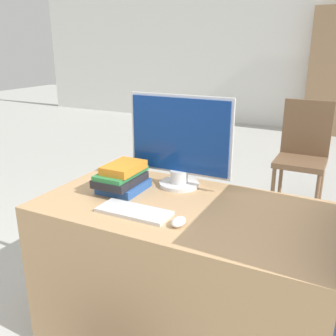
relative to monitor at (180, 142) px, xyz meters
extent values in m
cube|color=white|center=(0.13, 5.47, 0.40)|extent=(12.00, 0.06, 2.80)
cube|color=tan|center=(0.13, -0.22, -0.62)|extent=(1.35, 0.72, 0.77)
cylinder|color=silver|center=(0.00, 0.00, -0.22)|extent=(0.21, 0.21, 0.02)
cylinder|color=silver|center=(0.00, 0.00, -0.18)|extent=(0.09, 0.09, 0.06)
cube|color=silver|center=(0.00, 0.00, 0.04)|extent=(0.55, 0.01, 0.40)
cube|color=navy|center=(0.00, 0.00, 0.04)|extent=(0.52, 0.02, 0.37)
cube|color=silver|center=(-0.03, -0.39, -0.23)|extent=(0.33, 0.13, 0.02)
ellipsoid|color=white|center=(0.19, -0.41, -0.22)|extent=(0.05, 0.08, 0.03)
cube|color=#285199|center=(-0.22, -0.18, -0.21)|extent=(0.20, 0.23, 0.04)
cube|color=#232328|center=(-0.23, -0.20, -0.17)|extent=(0.18, 0.25, 0.04)
cube|color=#2D7F42|center=(-0.23, -0.19, -0.14)|extent=(0.16, 0.27, 0.02)
cube|color=orange|center=(-0.22, -0.19, -0.11)|extent=(0.15, 0.22, 0.04)
cylinder|color=brown|center=(0.19, 1.63, -0.79)|extent=(0.04, 0.04, 0.42)
cylinder|color=brown|center=(0.57, 1.63, -0.79)|extent=(0.04, 0.04, 0.42)
cylinder|color=brown|center=(0.19, 2.01, -0.79)|extent=(0.04, 0.04, 0.42)
cylinder|color=brown|center=(0.57, 2.01, -0.79)|extent=(0.04, 0.04, 0.42)
cube|color=brown|center=(0.38, 1.82, -0.56)|extent=(0.44, 0.44, 0.05)
cube|color=brown|center=(0.38, 2.02, -0.28)|extent=(0.44, 0.04, 0.52)
camera|label=1|loc=(0.77, -1.65, 0.47)|focal=40.00mm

